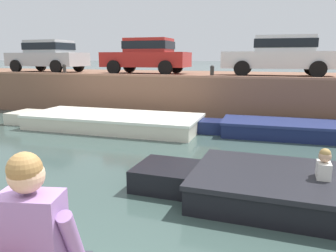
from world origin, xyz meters
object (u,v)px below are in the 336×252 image
object	(u,v)px
car_leftmost_silver	(48,55)
mooring_bollard_mid	(212,71)
boat_moored_central_navy	(293,130)
boat_moored_west_cream	(106,121)
mooring_bollard_west	(65,69)
person_seated_right	(37,247)
car_left_inner_red	(147,54)
car_centre_white	(281,54)

from	to	relation	value
car_leftmost_silver	mooring_bollard_mid	xyz separation A→B (m)	(8.64, -1.93, -0.61)
boat_moored_central_navy	car_leftmost_silver	bearing A→B (deg)	162.91
boat_moored_west_cream	mooring_bollard_west	world-z (taller)	mooring_bollard_west
boat_moored_central_navy	person_seated_right	xyz separation A→B (m)	(-1.74, -8.86, 1.03)
boat_moored_west_cream	car_left_inner_red	distance (m)	4.76
car_left_inner_red	person_seated_right	size ratio (longest dim) A/B	3.99
car_left_inner_red	mooring_bollard_mid	world-z (taller)	car_left_inner_red
boat_moored_central_navy	car_centre_white	distance (m)	4.21
mooring_bollard_mid	person_seated_right	world-z (taller)	mooring_bollard_mid
car_centre_white	mooring_bollard_west	bearing A→B (deg)	-167.34
boat_moored_central_navy	car_leftmost_silver	distance (m)	12.20
car_left_inner_red	car_centre_white	distance (m)	5.63
person_seated_right	car_left_inner_red	bearing A→B (deg)	109.57
mooring_bollard_mid	person_seated_right	distance (m)	10.52
boat_moored_west_cream	mooring_bollard_mid	bearing A→B (deg)	35.86
car_leftmost_silver	mooring_bollard_mid	distance (m)	8.88
car_left_inner_red	mooring_bollard_mid	bearing A→B (deg)	-30.15
boat_moored_central_navy	car_left_inner_red	bearing A→B (deg)	150.16
boat_moored_west_cream	car_leftmost_silver	bearing A→B (deg)	142.71
boat_moored_west_cream	person_seated_right	size ratio (longest dim) A/B	7.20
boat_moored_central_navy	mooring_bollard_mid	world-z (taller)	mooring_bollard_mid
boat_moored_west_cream	car_centre_white	xyz separation A→B (m)	(5.44, 4.20, 2.23)
boat_moored_west_cream	mooring_bollard_west	distance (m)	4.23
mooring_bollard_west	mooring_bollard_mid	xyz separation A→B (m)	(6.31, 0.00, 0.00)
car_leftmost_silver	mooring_bollard_mid	world-z (taller)	car_leftmost_silver
car_centre_white	mooring_bollard_mid	distance (m)	3.07
car_centre_white	mooring_bollard_west	world-z (taller)	car_centre_white
boat_moored_west_cream	boat_moored_central_navy	distance (m)	5.99
mooring_bollard_mid	boat_moored_central_navy	bearing A→B (deg)	-29.47
mooring_bollard_west	person_seated_right	world-z (taller)	mooring_bollard_west
boat_moored_west_cream	car_centre_white	world-z (taller)	car_centre_white
car_leftmost_silver	car_left_inner_red	xyz separation A→B (m)	(5.31, 0.00, -0.00)
mooring_bollard_west	person_seated_right	bearing A→B (deg)	-54.75
boat_moored_west_cream	person_seated_right	bearing A→B (deg)	-62.81
car_centre_white	mooring_bollard_west	size ratio (longest dim) A/B	9.84
car_leftmost_silver	mooring_bollard_west	size ratio (longest dim) A/B	8.91
boat_moored_west_cream	boat_moored_central_navy	xyz separation A→B (m)	(5.95, 0.67, -0.01)
boat_moored_west_cream	mooring_bollard_west	size ratio (longest dim) A/B	15.62
boat_moored_central_navy	mooring_bollard_mid	xyz separation A→B (m)	(-2.82, 1.59, 1.64)
car_left_inner_red	person_seated_right	world-z (taller)	car_left_inner_red
mooring_bollard_west	car_leftmost_silver	bearing A→B (deg)	140.36
boat_moored_central_navy	mooring_bollard_mid	size ratio (longest dim) A/B	12.50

